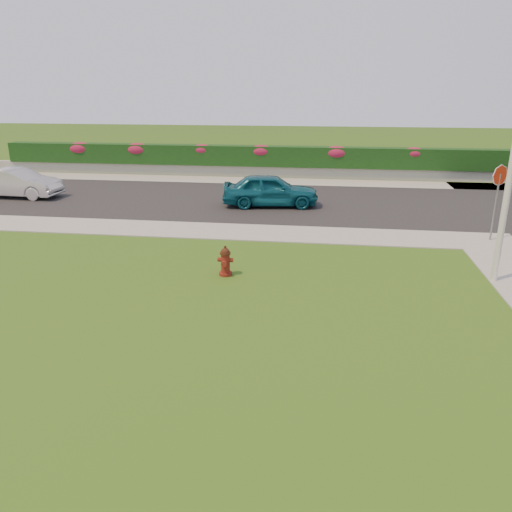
# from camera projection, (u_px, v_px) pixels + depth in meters

# --- Properties ---
(ground) EXTENTS (120.00, 120.00, 0.00)m
(ground) POSITION_uv_depth(u_px,v_px,m) (222.00, 374.00, 8.78)
(ground) COLOR black
(ground) RESTS_ON ground
(street_far) EXTENTS (26.00, 8.00, 0.04)m
(street_far) POSITION_uv_depth(u_px,v_px,m) (176.00, 199.00, 22.56)
(street_far) COLOR black
(street_far) RESTS_ON ground
(sidewalk_far) EXTENTS (24.00, 2.00, 0.04)m
(sidewalk_far) POSITION_uv_depth(u_px,v_px,m) (109.00, 227.00, 18.00)
(sidewalk_far) COLOR gray
(sidewalk_far) RESTS_ON ground
(curb_corner) EXTENTS (2.00, 2.00, 0.04)m
(curb_corner) POSITION_uv_depth(u_px,v_px,m) (487.00, 241.00, 16.31)
(curb_corner) COLOR gray
(curb_corner) RESTS_ON ground
(sidewalk_beyond) EXTENTS (34.00, 2.00, 0.04)m
(sidewalk_beyond) POSITION_uv_depth(u_px,v_px,m) (275.00, 181.00, 26.73)
(sidewalk_beyond) COLOR gray
(sidewalk_beyond) RESTS_ON ground
(retaining_wall) EXTENTS (34.00, 0.40, 0.60)m
(retaining_wall) POSITION_uv_depth(u_px,v_px,m) (278.00, 172.00, 28.05)
(retaining_wall) COLOR gray
(retaining_wall) RESTS_ON ground
(hedge) EXTENTS (32.00, 0.90, 1.10)m
(hedge) POSITION_uv_depth(u_px,v_px,m) (278.00, 156.00, 27.87)
(hedge) COLOR black
(hedge) RESTS_ON retaining_wall
(fire_hydrant) EXTENTS (0.41, 0.39, 0.82)m
(fire_hydrant) POSITION_uv_depth(u_px,v_px,m) (225.00, 261.00, 13.32)
(fire_hydrant) COLOR #58110D
(fire_hydrant) RESTS_ON ground
(sedan_teal) EXTENTS (4.16, 2.10, 1.36)m
(sedan_teal) POSITION_uv_depth(u_px,v_px,m) (270.00, 190.00, 20.91)
(sedan_teal) COLOR #0C4C5D
(sedan_teal) RESTS_ON street_far
(sedan_silver) EXTENTS (4.01, 1.51, 1.31)m
(sedan_silver) POSITION_uv_depth(u_px,v_px,m) (17.00, 183.00, 22.61)
(sedan_silver) COLOR #B3B5BC
(sedan_silver) RESTS_ON street_far
(utility_pole) EXTENTS (0.16, 0.16, 5.67)m
(utility_pole) POSITION_uv_depth(u_px,v_px,m) (511.00, 173.00, 12.08)
(utility_pole) COLOR silver
(utility_pole) RESTS_ON ground
(stop_sign) EXTENTS (0.57, 0.41, 2.51)m
(stop_sign) POSITION_uv_depth(u_px,v_px,m) (499.00, 185.00, 15.85)
(stop_sign) COLOR slate
(stop_sign) RESTS_ON ground
(flower_clump_a) EXTENTS (1.45, 0.93, 0.72)m
(flower_clump_a) POSITION_uv_depth(u_px,v_px,m) (80.00, 148.00, 29.22)
(flower_clump_a) COLOR #A21B4C
(flower_clump_a) RESTS_ON hedge
(flower_clump_b) EXTENTS (1.44, 0.92, 0.72)m
(flower_clump_b) POSITION_uv_depth(u_px,v_px,m) (138.00, 149.00, 28.76)
(flower_clump_b) COLOR #A21B4C
(flower_clump_b) RESTS_ON hedge
(flower_clump_c) EXTENTS (1.24, 0.80, 0.62)m
(flower_clump_c) POSITION_uv_depth(u_px,v_px,m) (202.00, 150.00, 28.25)
(flower_clump_c) COLOR #A21B4C
(flower_clump_c) RESTS_ON hedge
(flower_clump_d) EXTENTS (1.35, 0.87, 0.67)m
(flower_clump_d) POSITION_uv_depth(u_px,v_px,m) (261.00, 151.00, 27.81)
(flower_clump_d) COLOR #A21B4C
(flower_clump_d) RESTS_ON hedge
(flower_clump_e) EXTENTS (1.43, 0.92, 0.71)m
(flower_clump_e) POSITION_uv_depth(u_px,v_px,m) (336.00, 153.00, 27.27)
(flower_clump_e) COLOR #A21B4C
(flower_clump_e) RESTS_ON hedge
(flower_clump_f) EXTENTS (1.23, 0.79, 0.62)m
(flower_clump_f) POSITION_uv_depth(u_px,v_px,m) (414.00, 153.00, 26.73)
(flower_clump_f) COLOR #A21B4C
(flower_clump_f) RESTS_ON hedge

